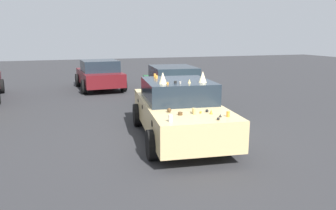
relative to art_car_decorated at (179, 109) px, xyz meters
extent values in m
plane|color=#2D2D30|center=(-0.03, 0.00, -0.75)|extent=(60.00, 60.00, 0.00)
cube|color=#D8BC7F|center=(-0.03, 0.00, -0.13)|extent=(4.61, 2.31, 0.69)
cube|color=#1E2833|center=(0.11, -0.01, 0.49)|extent=(2.11, 1.89, 0.54)
cylinder|color=black|center=(-1.50, -0.77, -0.42)|extent=(0.68, 0.29, 0.66)
cylinder|color=black|center=(-1.29, 1.09, -0.42)|extent=(0.68, 0.29, 0.66)
cylinder|color=black|center=(1.23, -1.08, -0.42)|extent=(0.68, 0.29, 0.66)
cylinder|color=black|center=(1.44, 0.78, -0.42)|extent=(0.68, 0.29, 0.66)
ellipsoid|color=black|center=(-0.44, -0.87, -0.22)|extent=(0.18, 0.04, 0.15)
ellipsoid|color=black|center=(-1.18, 1.06, 0.02)|extent=(0.15, 0.04, 0.16)
ellipsoid|color=black|center=(-1.33, -0.77, -0.28)|extent=(0.14, 0.04, 0.08)
ellipsoid|color=black|center=(1.32, 0.77, 0.03)|extent=(0.20, 0.04, 0.12)
ellipsoid|color=black|center=(0.67, -1.00, -0.07)|extent=(0.13, 0.03, 0.13)
ellipsoid|color=black|center=(0.40, 0.88, 0.05)|extent=(0.12, 0.03, 0.13)
cylinder|color=#51381E|center=(-1.41, 0.49, 0.25)|extent=(0.10, 0.10, 0.07)
cylinder|color=silver|center=(-1.86, 0.86, 0.29)|extent=(0.08, 0.08, 0.14)
cone|color=orange|center=(-1.54, -0.18, 0.27)|extent=(0.10, 0.10, 0.11)
cylinder|color=tan|center=(-1.31, 0.14, 0.28)|extent=(0.06, 0.06, 0.11)
cylinder|color=tan|center=(-1.45, 0.17, 0.28)|extent=(0.10, 0.10, 0.12)
cone|color=black|center=(-1.84, -0.25, 0.25)|extent=(0.08, 0.08, 0.06)
cylinder|color=orange|center=(-1.86, -0.42, 0.28)|extent=(0.09, 0.09, 0.11)
sphere|color=black|center=(-2.05, -0.09, 0.25)|extent=(0.06, 0.06, 0.06)
sphere|color=black|center=(-1.35, -0.17, 0.26)|extent=(0.07, 0.07, 0.07)
sphere|color=orange|center=(-1.40, 0.01, 0.25)|extent=(0.05, 0.05, 0.05)
sphere|color=#51381E|center=(-1.09, 0.63, 0.27)|extent=(0.10, 0.10, 0.10)
cylinder|color=tan|center=(-1.32, 0.13, 0.26)|extent=(0.12, 0.12, 0.09)
cylinder|color=gray|center=(-0.49, 0.15, 0.79)|extent=(0.07, 0.07, 0.06)
cylinder|color=orange|center=(0.88, 0.38, 0.81)|extent=(0.08, 0.08, 0.10)
cylinder|color=orange|center=(0.61, 0.42, 0.80)|extent=(0.09, 0.09, 0.08)
cylinder|color=black|center=(-0.36, 0.22, 0.78)|extent=(0.10, 0.10, 0.06)
cylinder|color=orange|center=(-0.56, 0.49, 0.79)|extent=(0.07, 0.07, 0.07)
cone|color=tan|center=(-0.45, -0.11, 0.81)|extent=(0.09, 0.09, 0.10)
cone|color=beige|center=(-0.48, -0.45, 0.90)|extent=(0.20, 0.20, 0.28)
cone|color=beige|center=(-0.36, 0.55, 0.90)|extent=(0.20, 0.20, 0.28)
cube|color=#1E602D|center=(3.51, -1.14, -0.12)|extent=(4.62, 2.11, 0.69)
cube|color=#1E2833|center=(3.77, -1.17, 0.48)|extent=(2.09, 1.74, 0.53)
cylinder|color=black|center=(2.04, -1.88, -0.42)|extent=(0.69, 0.28, 0.67)
cylinder|color=black|center=(2.20, -0.15, -0.42)|extent=(0.69, 0.28, 0.67)
cylinder|color=black|center=(4.81, -2.14, -0.42)|extent=(0.69, 0.28, 0.67)
cylinder|color=black|center=(4.97, -0.41, -0.42)|extent=(0.69, 0.28, 0.67)
cube|color=#5B1419|center=(8.69, 1.03, -0.15)|extent=(4.02, 2.03, 0.63)
cube|color=#1E2833|center=(8.44, 1.02, 0.43)|extent=(1.91, 1.77, 0.54)
cylinder|color=black|center=(9.85, 2.03, -0.42)|extent=(0.68, 0.26, 0.67)
cylinder|color=black|center=(9.95, 0.17, -0.42)|extent=(0.68, 0.26, 0.67)
cylinder|color=black|center=(7.42, 1.89, -0.42)|extent=(0.68, 0.26, 0.67)
cylinder|color=black|center=(7.53, 0.04, -0.42)|extent=(0.68, 0.26, 0.67)
cylinder|color=black|center=(8.88, 5.54, -0.42)|extent=(0.67, 0.27, 0.66)
camera|label=1|loc=(-7.72, 2.87, 1.90)|focal=34.53mm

